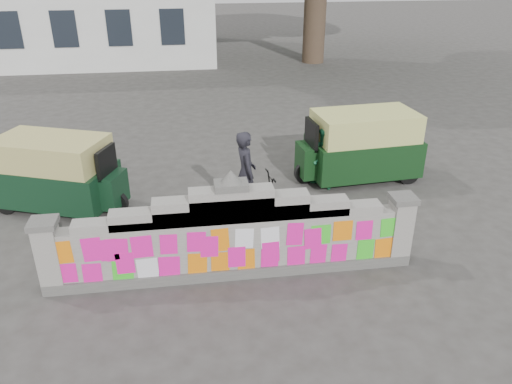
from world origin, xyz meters
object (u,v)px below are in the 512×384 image
at_px(cyclist_rider, 246,184).
at_px(rickshaw_left, 57,172).
at_px(cyclist_bike, 246,200).
at_px(rickshaw_right, 360,145).
at_px(pedestrian, 325,159).

xyz_separation_m(cyclist_rider, rickshaw_left, (-3.97, 1.28, -0.04)).
height_order(cyclist_rider, rickshaw_left, cyclist_rider).
distance_m(cyclist_bike, rickshaw_left, 4.19).
bearing_deg(cyclist_bike, rickshaw_right, -66.43).
distance_m(pedestrian, rickshaw_right, 1.10).
distance_m(cyclist_rider, pedestrian, 2.51).
bearing_deg(cyclist_rider, cyclist_bike, -173.33).
bearing_deg(rickshaw_left, pedestrian, 22.71).
bearing_deg(rickshaw_right, cyclist_rider, 26.11).
bearing_deg(rickshaw_left, rickshaw_right, 26.00).
bearing_deg(pedestrian, cyclist_rider, -92.08).
relative_size(pedestrian, rickshaw_left, 0.50).
height_order(cyclist_rider, pedestrian, cyclist_rider).
bearing_deg(cyclist_rider, rickshaw_left, 64.73).
bearing_deg(rickshaw_right, rickshaw_left, -0.28).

